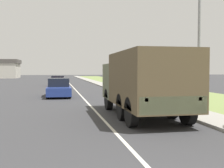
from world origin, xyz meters
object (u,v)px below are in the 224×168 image
object	(u,v)px
military_truck	(143,81)
car_nearest_ahead	(59,88)
lamp_post	(196,19)
car_second_ahead	(58,81)

from	to	relation	value
military_truck	car_nearest_ahead	bearing A→B (deg)	109.02
military_truck	car_nearest_ahead	world-z (taller)	military_truck
military_truck	lamp_post	size ratio (longest dim) A/B	0.96
military_truck	car_second_ahead	world-z (taller)	military_truck
car_second_ahead	lamp_post	distance (m)	27.06
car_nearest_ahead	lamp_post	xyz separation A→B (m)	(6.37, -10.43, 3.85)
military_truck	car_nearest_ahead	xyz separation A→B (m)	(-3.71, 10.76, -0.95)
military_truck	car_nearest_ahead	size ratio (longest dim) A/B	1.50
car_second_ahead	lamp_post	bearing A→B (deg)	-76.07
car_nearest_ahead	lamp_post	world-z (taller)	lamp_post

